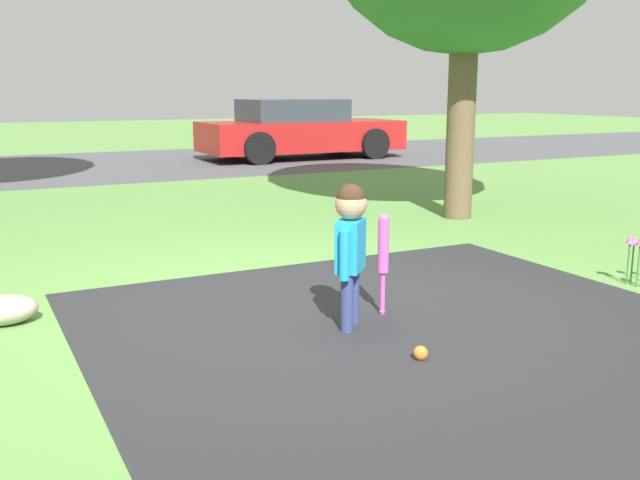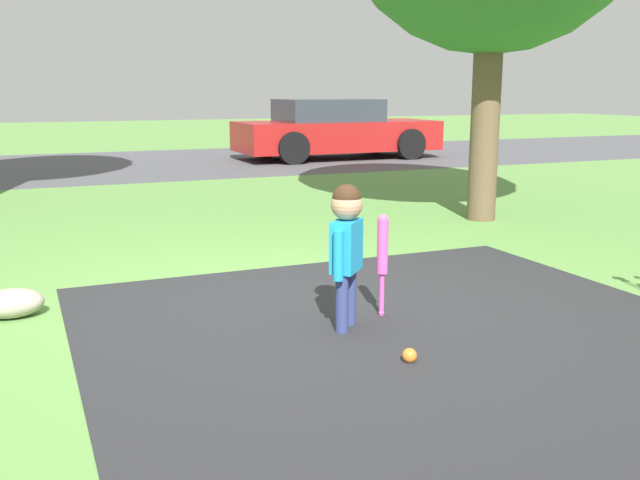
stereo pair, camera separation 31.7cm
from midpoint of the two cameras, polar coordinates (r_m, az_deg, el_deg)
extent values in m
plane|color=#5B8C42|center=(4.85, -0.09, -5.12)|extent=(60.00, 60.00, 0.00)
cube|color=#262628|center=(3.17, 26.17, -15.99)|extent=(3.76, 7.00, 0.01)
cube|color=#4C4C51|center=(14.30, -15.75, 5.81)|extent=(40.00, 6.00, 0.01)
cylinder|color=navy|center=(4.25, 3.91, -5.11)|extent=(0.08, 0.08, 0.36)
cylinder|color=navy|center=(4.39, 4.48, -4.55)|extent=(0.08, 0.08, 0.36)
cube|color=#198CC6|center=(4.23, 4.27, -0.48)|extent=(0.26, 0.27, 0.31)
cylinder|color=#198CC6|center=(4.10, 3.68, -1.29)|extent=(0.06, 0.06, 0.29)
cylinder|color=#198CC6|center=(4.38, 4.80, -0.45)|extent=(0.06, 0.06, 0.29)
sphere|color=tan|center=(4.19, 4.32, 2.85)|extent=(0.19, 0.19, 0.19)
sphere|color=#382314|center=(4.18, 4.33, 3.30)|extent=(0.17, 0.17, 0.17)
sphere|color=#E54CA5|center=(4.62, 6.90, -5.82)|extent=(0.04, 0.04, 0.04)
cylinder|color=#E54CA5|center=(4.59, 6.94, -4.37)|extent=(0.03, 0.03, 0.28)
cylinder|color=#E54CA5|center=(4.51, 7.04, -0.54)|extent=(0.07, 0.07, 0.35)
sphere|color=#E54CA5|center=(4.48, 7.10, 1.62)|extent=(0.07, 0.07, 0.07)
sphere|color=orange|center=(3.88, 9.53, -9.12)|extent=(0.08, 0.08, 0.08)
cube|color=maroon|center=(15.11, 1.98, 8.34)|extent=(4.18, 1.66, 0.60)
cube|color=#2D333D|center=(15.00, 1.25, 10.34)|extent=(2.01, 1.45, 0.45)
cylinder|color=black|center=(16.44, 4.87, 8.04)|extent=(0.63, 0.18, 0.63)
cylinder|color=black|center=(14.99, 7.87, 7.60)|extent=(0.63, 0.18, 0.63)
cylinder|color=black|center=(15.41, -3.77, 7.80)|extent=(0.63, 0.18, 0.63)
cylinder|color=black|center=(13.85, -1.47, 7.36)|extent=(0.63, 0.18, 0.63)
cylinder|color=brown|center=(8.08, 14.26, 10.52)|extent=(0.31, 0.31, 2.54)
ellipsoid|color=#9E937F|center=(4.88, -21.79, -4.74)|extent=(0.40, 0.28, 0.18)
camera|label=1|loc=(0.16, -88.02, 0.42)|focal=40.00mm
camera|label=2|loc=(0.16, 91.98, -0.42)|focal=40.00mm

